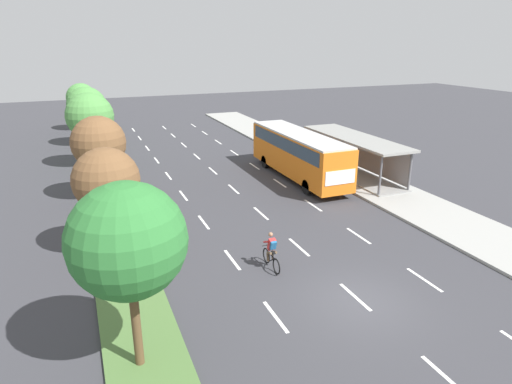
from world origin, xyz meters
The scene contains 15 objects.
ground_plane centered at (0.00, 0.00, 0.00)m, with size 140.00×140.00×0.00m, color #38383D.
median_strip centered at (-8.30, 20.00, 0.06)m, with size 2.60×52.00×0.12m, color #4C7038.
sidewalk_right centered at (9.25, 20.00, 0.07)m, with size 4.50×52.00×0.15m, color #9E9E99.
lane_divider_left centered at (-3.50, 17.27, 0.00)m, with size 0.14×45.54×0.01m.
lane_divider_center centered at (0.00, 17.27, 0.00)m, with size 0.14×45.54×0.01m.
lane_divider_right centered at (3.50, 17.27, 0.00)m, with size 0.14×45.54×0.01m.
bus_shelter centered at (9.53, 14.32, 1.87)m, with size 2.90×10.30×2.86m.
bus centered at (5.25, 15.51, 2.07)m, with size 2.54×11.29×3.37m.
cyclist centered at (-2.14, 3.79, 0.79)m, with size 0.46×1.82×1.71m.
median_tree_nearest centered at (-8.52, -0.37, 4.32)m, with size 3.44×3.44×5.93m.
median_tree_second centered at (-8.51, 7.85, 3.69)m, with size 3.02×3.02×5.10m.
median_tree_third centered at (-8.32, 16.07, 3.68)m, with size 3.32×3.32×5.24m.
median_tree_fourth centered at (-8.39, 24.29, 4.08)m, with size 3.63×3.63×5.78m.
median_tree_fifth centered at (-8.30, 32.51, 3.75)m, with size 3.63×3.63×5.46m.
median_tree_farthest centered at (-8.53, 40.73, 3.58)m, with size 3.22×3.22×5.08m.
Camera 1 is at (-9.46, -12.24, 9.72)m, focal length 31.00 mm.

